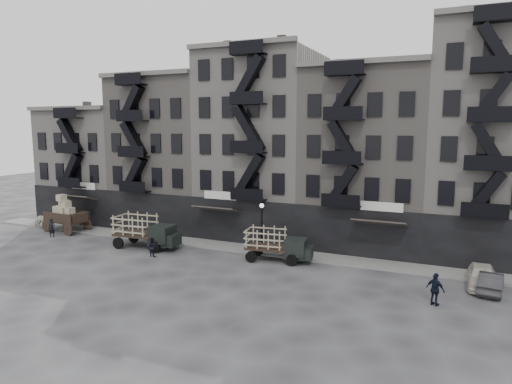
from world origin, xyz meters
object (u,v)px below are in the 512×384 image
at_px(wagon, 65,210).
at_px(stake_truck_west, 145,229).
at_px(horse, 43,221).
at_px(car_east, 482,276).
at_px(pedestrian_mid, 152,247).
at_px(pedestrian_west, 52,228).
at_px(stake_truck_east, 277,242).
at_px(policeman, 435,289).
at_px(car_far, 491,282).

distance_m(wagon, stake_truck_west, 11.22).
relative_size(wagon, stake_truck_west, 0.78).
bearing_deg(stake_truck_west, horse, 170.23).
relative_size(car_east, pedestrian_mid, 2.76).
bearing_deg(car_east, pedestrian_mid, -172.44).
height_order(car_east, pedestrian_west, pedestrian_west).
distance_m(stake_truck_east, car_east, 14.36).
distance_m(stake_truck_west, policeman, 23.70).
relative_size(stake_truck_west, pedestrian_west, 3.32).
distance_m(car_east, pedestrian_west, 36.56).
bearing_deg(pedestrian_mid, policeman, 178.02).
bearing_deg(horse, car_far, -109.17).
distance_m(wagon, policeman, 34.92).
distance_m(horse, car_east, 39.94).
bearing_deg(pedestrian_west, pedestrian_mid, -29.50).
xyz_separation_m(pedestrian_west, pedestrian_mid, (12.62, -1.47, -0.10)).
bearing_deg(horse, policeman, -115.13).
xyz_separation_m(wagon, stake_truck_west, (11.06, -1.77, -0.48)).
relative_size(pedestrian_west, policeman, 0.91).
distance_m(horse, stake_truck_west, 13.98).
bearing_deg(stake_truck_east, wagon, 170.23).
height_order(stake_truck_east, policeman, stake_truck_east).
distance_m(stake_truck_east, pedestrian_west, 22.25).
xyz_separation_m(car_east, pedestrian_west, (-36.53, -1.44, 0.15)).
xyz_separation_m(stake_truck_east, pedestrian_west, (-22.19, -1.50, -0.58)).
bearing_deg(pedestrian_mid, car_east, -170.83).
xyz_separation_m(stake_truck_east, car_far, (14.84, -0.72, -0.82)).
bearing_deg(car_east, pedestrian_west, -177.11).
bearing_deg(stake_truck_east, horse, 170.98).
relative_size(stake_truck_west, car_far, 1.50).
height_order(stake_truck_west, car_far, stake_truck_west).
relative_size(horse, pedestrian_west, 1.18).
relative_size(car_east, policeman, 2.22).
bearing_deg(pedestrian_mid, car_far, -172.50).
bearing_deg(stake_truck_west, car_far, -2.83).
bearing_deg(horse, pedestrian_west, -137.78).
height_order(stake_truck_west, pedestrian_west, stake_truck_west).
xyz_separation_m(car_far, policeman, (-3.13, -3.82, 0.33)).
xyz_separation_m(wagon, car_east, (37.13, -0.79, -1.39)).
distance_m(stake_truck_west, pedestrian_mid, 3.01).
distance_m(stake_truck_west, car_east, 26.09).
relative_size(stake_truck_east, pedestrian_west, 3.01).
height_order(stake_truck_east, pedestrian_mid, stake_truck_east).
height_order(horse, pedestrian_mid, horse).
bearing_deg(car_east, stake_truck_east, -179.60).
relative_size(wagon, pedestrian_west, 2.60).
xyz_separation_m(horse, policeman, (37.31, -5.03, 0.09)).
bearing_deg(pedestrian_west, stake_truck_west, -20.32).
relative_size(stake_truck_west, car_east, 1.36).
bearing_deg(policeman, horse, 21.20).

